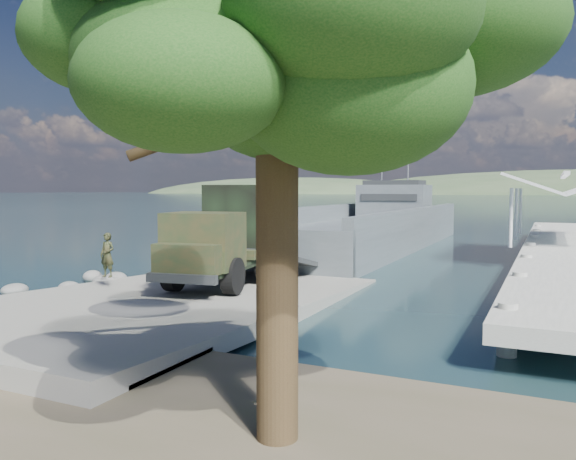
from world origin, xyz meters
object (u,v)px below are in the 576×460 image
at_px(pier, 563,236).
at_px(soldier, 108,265).
at_px(landing_craft, 359,236).
at_px(overhang_tree, 260,83).
at_px(military_truck, 234,233).

relative_size(pier, soldier, 25.31).
bearing_deg(landing_craft, pier, -16.59).
bearing_deg(soldier, pier, 48.80).
xyz_separation_m(pier, overhang_tree, (-5.02, -27.90, 4.44)).
bearing_deg(soldier, military_truck, 43.42).
distance_m(landing_craft, military_truck, 19.95).
relative_size(military_truck, soldier, 5.14).
height_order(military_truck, soldier, military_truck).
bearing_deg(pier, overhang_tree, -100.21).
height_order(pier, military_truck, pier).
relative_size(landing_craft, military_truck, 4.00).
distance_m(soldier, overhang_tree, 14.91).
bearing_deg(landing_craft, military_truck, -87.34).
distance_m(pier, military_truck, 20.30).
xyz_separation_m(military_truck, overhang_tree, (7.68, -12.09, 3.54)).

